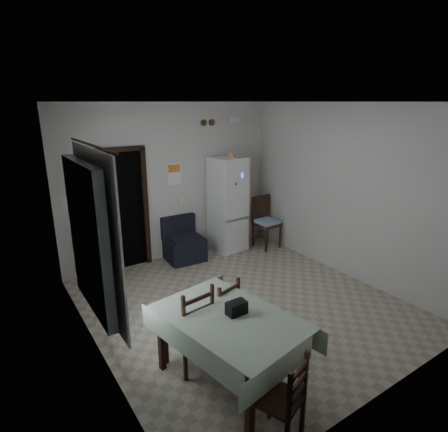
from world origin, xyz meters
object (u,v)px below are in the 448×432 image
dining_chair_far_right (219,312)px  corner_chair (267,223)px  dining_chair_far_left (189,325)px  dining_table (229,350)px  dining_chair_near_head (279,398)px  navy_seat (184,240)px  fridge (228,205)px

dining_chair_far_right → corner_chair: bearing=-154.6°
dining_chair_far_left → dining_chair_far_right: bearing=-172.7°
corner_chair → dining_table: (-2.87, -2.79, -0.13)m
dining_chair_far_left → dining_chair_near_head: 1.33m
navy_seat → dining_chair_far_left: size_ratio=0.80×
dining_chair_far_left → fridge: bearing=-138.6°
navy_seat → dining_chair_far_right: (-0.88, -2.54, 0.04)m
navy_seat → corner_chair: 1.76m
dining_chair_far_left → dining_chair_far_right: (0.48, 0.12, -0.06)m
navy_seat → corner_chair: size_ratio=0.77×
dining_chair_far_right → dining_chair_near_head: (-0.31, -1.44, -0.01)m
dining_table → dining_chair_far_right: size_ratio=1.70×
dining_chair_near_head → dining_table: bearing=-114.8°
dining_chair_far_right → dining_chair_near_head: dining_chair_far_right is taller
dining_table → dining_chair_near_head: bearing=-103.1°
dining_table → fridge: bearing=45.8°
navy_seat → dining_chair_far_right: dining_chair_far_right is taller
corner_chair → dining_chair_near_head: size_ratio=1.19×
corner_chair → dining_chair_near_head: 4.65m
dining_chair_near_head → fridge: bearing=-140.5°
fridge → corner_chair: 0.91m
dining_table → dining_chair_near_head: 0.84m
dining_chair_far_right → dining_chair_near_head: 1.47m
corner_chair → dining_chair_far_right: size_ratio=1.17×
dining_chair_far_left → dining_chair_near_head: bearing=90.1°
dining_table → dining_chair_near_head: dining_chair_near_head is taller
navy_seat → dining_chair_far_left: (-1.36, -2.67, 0.10)m
navy_seat → dining_chair_far_left: 3.00m
fridge → dining_chair_far_right: bearing=-130.4°
dining_chair_near_head → navy_seat: bearing=-128.4°
dining_chair_far_left → dining_chair_far_right: dining_chair_far_left is taller
fridge → corner_chair: bearing=-30.3°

